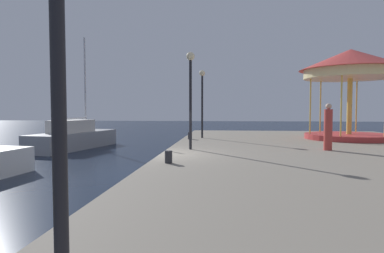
{
  "coord_description": "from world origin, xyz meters",
  "views": [
    {
      "loc": [
        2.48,
        -12.76,
        2.52
      ],
      "look_at": [
        0.94,
        2.86,
        1.72
      ],
      "focal_mm": 31.09,
      "sensor_mm": 36.0,
      "label": 1
    }
  ],
  "objects_px": {
    "lamp_post_mid_promenade": "(190,83)",
    "bollard_north": "(169,157)",
    "lamp_post_far_end": "(202,91)",
    "sailboat_grey": "(74,137)",
    "person_near_carousel": "(328,128)",
    "carousel": "(350,73)",
    "bollard_south": "(190,136)"
  },
  "relations": [
    {
      "from": "lamp_post_mid_promenade",
      "to": "person_near_carousel",
      "type": "xyz_separation_m",
      "value": [
        5.81,
        0.24,
        -1.93
      ]
    },
    {
      "from": "lamp_post_mid_promenade",
      "to": "bollard_south",
      "type": "distance_m",
      "value": 5.58
    },
    {
      "from": "bollard_south",
      "to": "person_near_carousel",
      "type": "height_order",
      "value": "person_near_carousel"
    },
    {
      "from": "bollard_south",
      "to": "carousel",
      "type": "bearing_deg",
      "value": 5.99
    },
    {
      "from": "lamp_post_far_end",
      "to": "sailboat_grey",
      "type": "bearing_deg",
      "value": 177.39
    },
    {
      "from": "carousel",
      "to": "person_near_carousel",
      "type": "bearing_deg",
      "value": -117.0
    },
    {
      "from": "lamp_post_far_end",
      "to": "bollard_north",
      "type": "height_order",
      "value": "lamp_post_far_end"
    },
    {
      "from": "sailboat_grey",
      "to": "lamp_post_mid_promenade",
      "type": "xyz_separation_m",
      "value": [
        8.18,
        -6.21,
        2.94
      ]
    },
    {
      "from": "lamp_post_far_end",
      "to": "person_near_carousel",
      "type": "xyz_separation_m",
      "value": [
        5.7,
        -5.6,
        -1.88
      ]
    },
    {
      "from": "carousel",
      "to": "person_near_carousel",
      "type": "height_order",
      "value": "carousel"
    },
    {
      "from": "lamp_post_mid_promenade",
      "to": "person_near_carousel",
      "type": "relative_size",
      "value": 2.11
    },
    {
      "from": "bollard_south",
      "to": "bollard_north",
      "type": "bearing_deg",
      "value": -88.6
    },
    {
      "from": "sailboat_grey",
      "to": "person_near_carousel",
      "type": "xyz_separation_m",
      "value": [
        13.99,
        -5.98,
        1.01
      ]
    },
    {
      "from": "person_near_carousel",
      "to": "lamp_post_far_end",
      "type": "bearing_deg",
      "value": 135.51
    },
    {
      "from": "carousel",
      "to": "bollard_north",
      "type": "bearing_deg",
      "value": -133.12
    },
    {
      "from": "lamp_post_mid_promenade",
      "to": "lamp_post_far_end",
      "type": "xyz_separation_m",
      "value": [
        0.11,
        5.83,
        -0.05
      ]
    },
    {
      "from": "carousel",
      "to": "bollard_north",
      "type": "distance_m",
      "value": 13.64
    },
    {
      "from": "bollard_north",
      "to": "person_near_carousel",
      "type": "xyz_separation_m",
      "value": [
        6.13,
        3.99,
        0.73
      ]
    },
    {
      "from": "lamp_post_mid_promenade",
      "to": "bollard_north",
      "type": "distance_m",
      "value": 4.62
    },
    {
      "from": "person_near_carousel",
      "to": "bollard_north",
      "type": "bearing_deg",
      "value": -146.92
    },
    {
      "from": "lamp_post_mid_promenade",
      "to": "bollard_north",
      "type": "height_order",
      "value": "lamp_post_mid_promenade"
    },
    {
      "from": "lamp_post_far_end",
      "to": "person_near_carousel",
      "type": "bearing_deg",
      "value": -44.49
    },
    {
      "from": "sailboat_grey",
      "to": "lamp_post_far_end",
      "type": "relative_size",
      "value": 1.8
    },
    {
      "from": "bollard_north",
      "to": "person_near_carousel",
      "type": "height_order",
      "value": "person_near_carousel"
    },
    {
      "from": "sailboat_grey",
      "to": "lamp_post_mid_promenade",
      "type": "distance_m",
      "value": 10.68
    },
    {
      "from": "sailboat_grey",
      "to": "person_near_carousel",
      "type": "distance_m",
      "value": 15.24
    },
    {
      "from": "carousel",
      "to": "lamp_post_mid_promenade",
      "type": "relative_size",
      "value": 1.37
    },
    {
      "from": "lamp_post_mid_promenade",
      "to": "bollard_north",
      "type": "xyz_separation_m",
      "value": [
        -0.32,
        -3.76,
        -2.66
      ]
    },
    {
      "from": "lamp_post_far_end",
      "to": "bollard_north",
      "type": "distance_m",
      "value": 9.95
    },
    {
      "from": "lamp_post_mid_promenade",
      "to": "lamp_post_far_end",
      "type": "height_order",
      "value": "lamp_post_mid_promenade"
    },
    {
      "from": "lamp_post_far_end",
      "to": "bollard_north",
      "type": "relative_size",
      "value": 10.21
    },
    {
      "from": "carousel",
      "to": "lamp_post_mid_promenade",
      "type": "bearing_deg",
      "value": -146.03
    }
  ]
}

